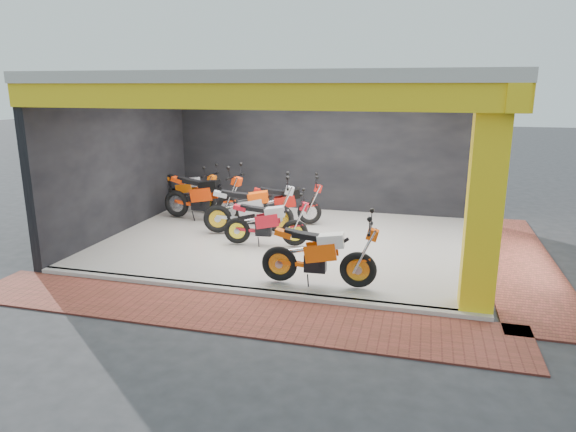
# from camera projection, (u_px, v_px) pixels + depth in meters

# --- Properties ---
(ground) EXTENTS (80.00, 80.00, 0.00)m
(ground) POSITION_uv_depth(u_px,v_px,m) (262.00, 274.00, 9.72)
(ground) COLOR #2D2D30
(ground) RESTS_ON ground
(showroom_floor) EXTENTS (8.00, 6.00, 0.10)m
(showroom_floor) POSITION_uv_depth(u_px,v_px,m) (289.00, 241.00, 11.58)
(showroom_floor) COLOR silver
(showroom_floor) RESTS_ON ground
(showroom_ceiling) EXTENTS (8.40, 6.40, 0.20)m
(showroom_ceiling) POSITION_uv_depth(u_px,v_px,m) (289.00, 79.00, 10.71)
(showroom_ceiling) COLOR beige
(showroom_ceiling) RESTS_ON corner_column
(back_wall) EXTENTS (8.20, 0.20, 3.50)m
(back_wall) POSITION_uv_depth(u_px,v_px,m) (318.00, 150.00, 14.06)
(back_wall) COLOR black
(back_wall) RESTS_ON ground
(left_wall) EXTENTS (0.20, 6.20, 3.50)m
(left_wall) POSITION_uv_depth(u_px,v_px,m) (123.00, 160.00, 12.19)
(left_wall) COLOR black
(left_wall) RESTS_ON ground
(corner_column) EXTENTS (0.50, 0.50, 3.50)m
(corner_column) POSITION_uv_depth(u_px,v_px,m) (484.00, 204.00, 7.64)
(corner_column) COLOR yellow
(corner_column) RESTS_ON ground
(header_beam_front) EXTENTS (8.40, 0.30, 0.40)m
(header_beam_front) POSITION_uv_depth(u_px,v_px,m) (240.00, 96.00, 7.97)
(header_beam_front) COLOR yellow
(header_beam_front) RESTS_ON corner_column
(header_beam_right) EXTENTS (0.30, 6.40, 0.40)m
(header_beam_right) POSITION_uv_depth(u_px,v_px,m) (492.00, 94.00, 9.77)
(header_beam_right) COLOR yellow
(header_beam_right) RESTS_ON corner_column
(floor_kerb) EXTENTS (8.00, 0.20, 0.10)m
(floor_kerb) POSITION_uv_depth(u_px,v_px,m) (244.00, 291.00, 8.76)
(floor_kerb) COLOR silver
(floor_kerb) RESTS_ON ground
(paver_front) EXTENTS (9.00, 1.40, 0.03)m
(paver_front) POSITION_uv_depth(u_px,v_px,m) (227.00, 312.00, 8.03)
(paver_front) COLOR brown
(paver_front) RESTS_ON ground
(paver_right) EXTENTS (1.40, 7.00, 0.03)m
(paver_right) POSITION_uv_depth(u_px,v_px,m) (518.00, 261.00, 10.38)
(paver_right) COLOR brown
(paver_right) RESTS_ON ground
(moto_hero) EXTENTS (2.15, 0.87, 1.29)m
(moto_hero) POSITION_uv_depth(u_px,v_px,m) (359.00, 252.00, 8.60)
(moto_hero) COLOR #FF580A
(moto_hero) RESTS_ON showroom_floor
(moto_row_a) EXTENTS (2.02, 0.98, 1.18)m
(moto_row_a) POSITION_uv_depth(u_px,v_px,m) (295.00, 220.00, 10.89)
(moto_row_a) COLOR red
(moto_row_a) RESTS_ON showroom_floor
(moto_row_b) EXTENTS (2.12, 1.18, 1.23)m
(moto_row_b) POSITION_uv_depth(u_px,v_px,m) (310.00, 201.00, 12.61)
(moto_row_b) COLOR #B41913
(moto_row_b) RESTS_ON showroom_floor
(moto_row_c) EXTENTS (2.36, 1.39, 1.36)m
(moto_row_c) POSITION_uv_depth(u_px,v_px,m) (280.00, 205.00, 11.84)
(moto_row_c) COLOR #B2B5BA
(moto_row_c) RESTS_ON showroom_floor
(moto_row_d) EXTENTS (2.46, 1.16, 1.45)m
(moto_row_d) POSITION_uv_depth(u_px,v_px,m) (229.00, 195.00, 12.71)
(moto_row_d) COLOR #FF3D0A
(moto_row_d) RESTS_ON showroom_floor
(moto_row_e) EXTENTS (2.21, 1.17, 1.28)m
(moto_row_e) POSITION_uv_depth(u_px,v_px,m) (206.00, 190.00, 13.78)
(moto_row_e) COLOR #FE670A
(moto_row_e) RESTS_ON showroom_floor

